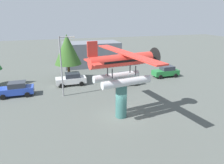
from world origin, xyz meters
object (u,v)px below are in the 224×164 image
(floatplane_monument, at_px, (123,65))
(tree_east, at_px, (67,49))
(car_distant_green, at_px, (166,71))
(storefront_building, at_px, (91,54))
(display_pedestal, at_px, (121,100))
(car_mid_white, at_px, (71,79))
(car_far_black, at_px, (125,79))
(streetlight_primary, at_px, (63,62))
(car_near_blue, at_px, (16,89))

(floatplane_monument, bearing_deg, tree_east, 96.95)
(car_distant_green, xyz_separation_m, storefront_building, (-9.81, 11.23, 1.38))
(tree_east, bearing_deg, display_pedestal, -74.95)
(car_mid_white, bearing_deg, car_far_black, 163.51)
(car_distant_green, bearing_deg, display_pedestal, 43.14)
(car_mid_white, relative_size, streetlight_primary, 0.58)
(car_near_blue, height_order, car_mid_white, same)
(floatplane_monument, height_order, car_near_blue, floatplane_monument)
(car_far_black, relative_size, storefront_building, 0.40)
(car_near_blue, height_order, car_distant_green, same)
(car_far_black, xyz_separation_m, storefront_building, (-2.15, 13.04, 1.38))
(display_pedestal, relative_size, streetlight_primary, 0.49)
(storefront_building, bearing_deg, streetlight_primary, -113.61)
(car_near_blue, distance_m, car_mid_white, 7.31)
(floatplane_monument, xyz_separation_m, storefront_building, (1.55, 21.98, -2.95))
(streetlight_primary, bearing_deg, car_distant_green, 12.31)
(car_near_blue, relative_size, tree_east, 0.61)
(floatplane_monument, relative_size, streetlight_primary, 1.44)
(floatplane_monument, height_order, tree_east, floatplane_monument)
(car_near_blue, distance_m, car_far_black, 14.35)
(car_far_black, height_order, streetlight_primary, streetlight_primary)
(car_near_blue, xyz_separation_m, car_distant_green, (22.01, 1.80, 0.00))
(car_near_blue, bearing_deg, display_pedestal, 139.57)
(floatplane_monument, relative_size, car_near_blue, 2.49)
(car_distant_green, bearing_deg, tree_east, -10.07)
(display_pedestal, xyz_separation_m, floatplane_monument, (0.13, 0.02, 3.44))
(display_pedestal, distance_m, storefront_building, 22.07)
(floatplane_monument, relative_size, storefront_building, 0.98)
(display_pedestal, bearing_deg, tree_east, 105.05)
(display_pedestal, distance_m, floatplane_monument, 3.45)
(display_pedestal, height_order, streetlight_primary, streetlight_primary)
(car_far_black, bearing_deg, tree_east, -31.09)
(display_pedestal, height_order, storefront_building, storefront_building)
(car_distant_green, bearing_deg, streetlight_primary, 12.31)
(car_distant_green, distance_m, storefront_building, 14.98)
(car_mid_white, relative_size, car_distant_green, 1.00)
(car_far_black, height_order, car_distant_green, same)
(car_mid_white, relative_size, tree_east, 0.61)
(car_distant_green, bearing_deg, storefront_building, -48.87)
(display_pedestal, distance_m, car_distant_green, 15.77)
(car_far_black, distance_m, car_distant_green, 7.87)
(display_pedestal, bearing_deg, car_distant_green, 43.14)
(storefront_building, bearing_deg, floatplane_monument, -94.03)
(car_near_blue, xyz_separation_m, storefront_building, (12.20, 13.03, 1.38))
(display_pedestal, relative_size, car_distant_green, 0.84)
(car_near_blue, relative_size, streetlight_primary, 0.58)
(tree_east, bearing_deg, storefront_building, 58.26)
(display_pedestal, bearing_deg, floatplane_monument, 8.63)
(car_near_blue, relative_size, car_mid_white, 1.00)
(display_pedestal, xyz_separation_m, streetlight_primary, (-4.79, 7.21, 2.49))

